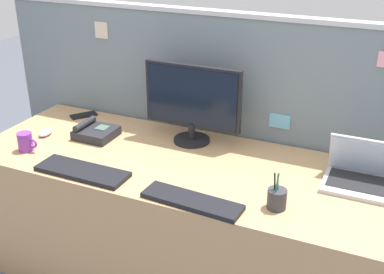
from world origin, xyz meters
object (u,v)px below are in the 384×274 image
Objects in this scene: keyboard_main at (192,201)px; laptop at (367,175)px; computer_mouse_right_hand at (45,132)px; keyboard_spare at (82,171)px; coffee_mug at (26,142)px; desk_phone at (95,132)px; desktop_monitor at (192,101)px; pen_cup at (277,199)px; cell_phone_black_slab at (84,115)px.

laptop is at bearing 38.92° from keyboard_main.
laptop reaches higher than computer_mouse_right_hand.
keyboard_spare is 0.42m from coffee_mug.
laptop is 1.80× the size of desk_phone.
desk_phone reaches higher than computer_mouse_right_hand.
computer_mouse_right_hand is at bearing 167.08° from keyboard_main.
laptop is 0.80m from keyboard_main.
keyboard_spare is 4.55× the size of computer_mouse_right_hand.
desktop_monitor reaches higher than pen_cup.
computer_mouse_right_hand is (-0.45, 0.28, 0.01)m from keyboard_spare.
laptop reaches higher than pen_cup.
laptop is at bearing 12.10° from coffee_mug.
cell_phone_black_slab is at bearing 174.48° from laptop.
desktop_monitor reaches higher than desk_phone.
pen_cup is (0.59, -0.46, -0.18)m from desktop_monitor.
keyboard_spare is (-0.32, -0.55, -0.22)m from desktop_monitor.
desktop_monitor is at bearing 33.07° from cell_phone_black_slab.
desktop_monitor reaches higher than coffee_mug.
laptop is 1.31m from keyboard_spare.
desk_phone is at bearing -177.33° from laptop.
coffee_mug is (-1.64, -0.35, 0.00)m from laptop.
cell_phone_black_slab is at bearing 175.99° from desktop_monitor.
coffee_mug is (-0.23, -0.29, 0.02)m from desk_phone.
keyboard_spare is 0.53m from computer_mouse_right_hand.
keyboard_main and keyboard_spare have the same top height.
pen_cup is 1.43m from cell_phone_black_slab.
laptop is at bearing -3.65° from computer_mouse_right_hand.
laptop is at bearing 31.55° from cell_phone_black_slab.
desk_phone is at bearing -6.18° from cell_phone_black_slab.
laptop is 0.84× the size of keyboard_main.
computer_mouse_right_hand is (-1.68, -0.16, -0.03)m from laptop.
desk_phone is 1.81× the size of coffee_mug.
keyboard_main is 1.07m from computer_mouse_right_hand.
keyboard_main is 0.97× the size of keyboard_spare.
cell_phone_black_slab is (-1.66, 0.16, -0.04)m from laptop.
laptop is 2.37× the size of cell_phone_black_slab.
laptop is at bearing -6.76° from desktop_monitor.
pen_cup reaches higher than desk_phone.
desktop_monitor is 4.67× the size of coffee_mug.
computer_mouse_right_hand is at bearing -160.91° from desktop_monitor.
keyboard_spare is at bearing -11.73° from coffee_mug.
desk_phone is 0.37m from coffee_mug.
computer_mouse_right_hand is (-0.27, -0.09, -0.01)m from desk_phone.
laptop is 3.25× the size of coffee_mug.
coffee_mug is (-0.41, 0.09, 0.04)m from keyboard_spare.
desktop_monitor is 0.93m from laptop.
pen_cup is at bearing -14.59° from desk_phone.
desk_phone is (-1.42, -0.07, -0.02)m from laptop.
desktop_monitor is 0.78m from cell_phone_black_slab.
keyboard_spare is at bearing -63.96° from desk_phone.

